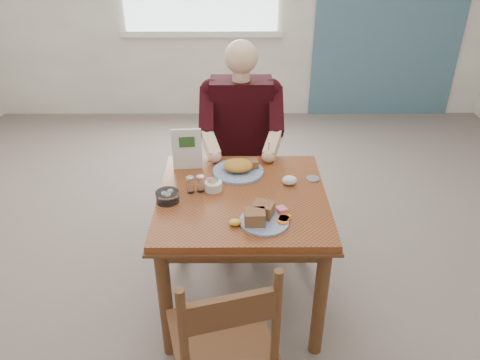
{
  "coord_description": "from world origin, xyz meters",
  "views": [
    {
      "loc": [
        -0.03,
        -2.12,
        2.07
      ],
      "look_at": [
        -0.01,
        0.0,
        0.84
      ],
      "focal_mm": 35.0,
      "sensor_mm": 36.0,
      "label": 1
    }
  ],
  "objects_px": {
    "table": "(242,212)",
    "chair_near": "(224,344)",
    "chair_far": "(241,168)",
    "near_plate": "(263,216)",
    "far_plate": "(239,168)",
    "diner": "(241,130)"
  },
  "relations": [
    {
      "from": "table",
      "to": "diner",
      "type": "relative_size",
      "value": 0.66
    },
    {
      "from": "near_plate",
      "to": "chair_near",
      "type": "bearing_deg",
      "value": -109.67
    },
    {
      "from": "chair_far",
      "to": "chair_near",
      "type": "xyz_separation_m",
      "value": [
        -0.09,
        -1.55,
        0.0
      ]
    },
    {
      "from": "far_plate",
      "to": "table",
      "type": "bearing_deg",
      "value": -86.3
    },
    {
      "from": "chair_far",
      "to": "chair_near",
      "type": "height_order",
      "value": "same"
    },
    {
      "from": "table",
      "to": "diner",
      "type": "bearing_deg",
      "value": 90.0
    },
    {
      "from": "table",
      "to": "chair_near",
      "type": "distance_m",
      "value": 0.78
    },
    {
      "from": "diner",
      "to": "near_plate",
      "type": "height_order",
      "value": "diner"
    },
    {
      "from": "chair_far",
      "to": "far_plate",
      "type": "xyz_separation_m",
      "value": [
        -0.02,
        -0.55,
        0.3
      ]
    },
    {
      "from": "chair_far",
      "to": "near_plate",
      "type": "height_order",
      "value": "chair_far"
    },
    {
      "from": "table",
      "to": "near_plate",
      "type": "bearing_deg",
      "value": -68.93
    },
    {
      "from": "diner",
      "to": "near_plate",
      "type": "relative_size",
      "value": 5.1
    },
    {
      "from": "table",
      "to": "chair_far",
      "type": "bearing_deg",
      "value": 90.0
    },
    {
      "from": "chair_near",
      "to": "near_plate",
      "type": "bearing_deg",
      "value": 70.33
    },
    {
      "from": "table",
      "to": "chair_far",
      "type": "distance_m",
      "value": 0.81
    },
    {
      "from": "far_plate",
      "to": "near_plate",
      "type": "bearing_deg",
      "value": -77.24
    },
    {
      "from": "table",
      "to": "chair_near",
      "type": "xyz_separation_m",
      "value": [
        -0.09,
        -0.76,
        -0.16
      ]
    },
    {
      "from": "chair_far",
      "to": "diner",
      "type": "xyz_separation_m",
      "value": [
        0.0,
        -0.09,
        0.33
      ]
    },
    {
      "from": "near_plate",
      "to": "chair_far",
      "type": "bearing_deg",
      "value": 95.23
    },
    {
      "from": "table",
      "to": "far_plate",
      "type": "relative_size",
      "value": 2.64
    },
    {
      "from": "table",
      "to": "diner",
      "type": "height_order",
      "value": "diner"
    },
    {
      "from": "chair_near",
      "to": "near_plate",
      "type": "distance_m",
      "value": 0.62
    }
  ]
}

